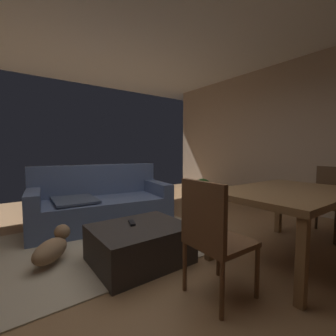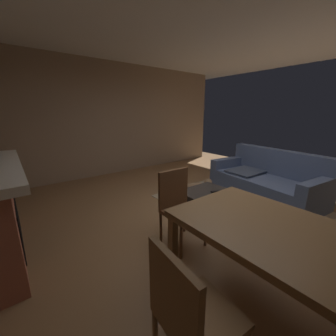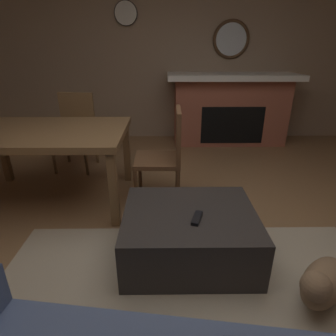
{
  "view_description": "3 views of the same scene",
  "coord_description": "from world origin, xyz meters",
  "px_view_note": "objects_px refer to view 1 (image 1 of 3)",
  "views": [
    {
      "loc": [
        -1.15,
        -2.01,
        1.15
      ],
      "look_at": [
        -0.0,
        -0.45,
        1.0
      ],
      "focal_mm": 24.45,
      "sensor_mm": 36.0,
      "label": 1
    },
    {
      "loc": [
        1.94,
        -2.4,
        1.62
      ],
      "look_at": [
        0.06,
        -0.94,
        0.98
      ],
      "focal_mm": 22.19,
      "sensor_mm": 36.0,
      "label": 2
    },
    {
      "loc": [
        0.16,
        1.71,
        1.45
      ],
      "look_at": [
        0.13,
        -0.42,
        0.52
      ],
      "focal_mm": 29.97,
      "sensor_mm": 36.0,
      "label": 3
    }
  ],
  "objects_px": {
    "tv_remote": "(132,223)",
    "potted_plant": "(203,190)",
    "dining_table": "(288,197)",
    "dining_chair_east": "(330,197)",
    "ottoman_coffee_table": "(140,243)",
    "dining_chair_west": "(212,233)",
    "small_dog": "(53,247)",
    "couch": "(101,204)"
  },
  "relations": [
    {
      "from": "tv_remote",
      "to": "potted_plant",
      "type": "relative_size",
      "value": 0.3
    },
    {
      "from": "dining_table",
      "to": "dining_chair_east",
      "type": "xyz_separation_m",
      "value": [
        1.15,
        -0.01,
        -0.14
      ]
    },
    {
      "from": "ottoman_coffee_table",
      "to": "dining_chair_west",
      "type": "relative_size",
      "value": 1.01
    },
    {
      "from": "potted_plant",
      "to": "small_dog",
      "type": "height_order",
      "value": "potted_plant"
    },
    {
      "from": "dining_chair_west",
      "to": "potted_plant",
      "type": "relative_size",
      "value": 1.74
    },
    {
      "from": "couch",
      "to": "ottoman_coffee_table",
      "type": "xyz_separation_m",
      "value": [
        -0.11,
        -1.42,
        -0.13
      ]
    },
    {
      "from": "dining_chair_east",
      "to": "dining_table",
      "type": "bearing_deg",
      "value": 179.69
    },
    {
      "from": "tv_remote",
      "to": "potted_plant",
      "type": "height_order",
      "value": "potted_plant"
    },
    {
      "from": "dining_chair_west",
      "to": "small_dog",
      "type": "relative_size",
      "value": 1.94
    },
    {
      "from": "ottoman_coffee_table",
      "to": "dining_chair_west",
      "type": "distance_m",
      "value": 0.94
    },
    {
      "from": "couch",
      "to": "dining_chair_west",
      "type": "bearing_deg",
      "value": -88.81
    },
    {
      "from": "couch",
      "to": "dining_chair_east",
      "type": "bearing_deg",
      "value": -44.29
    },
    {
      "from": "ottoman_coffee_table",
      "to": "potted_plant",
      "type": "height_order",
      "value": "potted_plant"
    },
    {
      "from": "couch",
      "to": "tv_remote",
      "type": "xyz_separation_m",
      "value": [
        -0.15,
        -1.33,
        0.07
      ]
    },
    {
      "from": "dining_chair_west",
      "to": "potted_plant",
      "type": "bearing_deg",
      "value": 46.25
    },
    {
      "from": "dining_chair_east",
      "to": "small_dog",
      "type": "xyz_separation_m",
      "value": [
        -3.2,
        1.33,
        -0.35
      ]
    },
    {
      "from": "dining_table",
      "to": "dining_chair_west",
      "type": "xyz_separation_m",
      "value": [
        -1.15,
        0.0,
        -0.14
      ]
    },
    {
      "from": "couch",
      "to": "potted_plant",
      "type": "height_order",
      "value": "couch"
    },
    {
      "from": "tv_remote",
      "to": "small_dog",
      "type": "relative_size",
      "value": 0.33
    },
    {
      "from": "couch",
      "to": "tv_remote",
      "type": "relative_size",
      "value": 13.22
    },
    {
      "from": "dining_table",
      "to": "small_dog",
      "type": "height_order",
      "value": "dining_table"
    },
    {
      "from": "couch",
      "to": "dining_chair_west",
      "type": "distance_m",
      "value": 2.29
    },
    {
      "from": "couch",
      "to": "small_dog",
      "type": "xyz_separation_m",
      "value": [
        -0.85,
        -0.97,
        -0.14
      ]
    },
    {
      "from": "dining_chair_west",
      "to": "tv_remote",
      "type": "bearing_deg",
      "value": 101.51
    },
    {
      "from": "tv_remote",
      "to": "dining_table",
      "type": "xyz_separation_m",
      "value": [
        1.34,
        -0.96,
        0.27
      ]
    },
    {
      "from": "dining_chair_west",
      "to": "couch",
      "type": "bearing_deg",
      "value": 91.19
    },
    {
      "from": "dining_table",
      "to": "dining_chair_west",
      "type": "bearing_deg",
      "value": 179.89
    },
    {
      "from": "dining_chair_east",
      "to": "potted_plant",
      "type": "bearing_deg",
      "value": 90.0
    },
    {
      "from": "dining_chair_west",
      "to": "small_dog",
      "type": "distance_m",
      "value": 1.63
    },
    {
      "from": "couch",
      "to": "dining_chair_west",
      "type": "xyz_separation_m",
      "value": [
        0.05,
        -2.28,
        0.21
      ]
    },
    {
      "from": "ottoman_coffee_table",
      "to": "couch",
      "type": "bearing_deg",
      "value": 85.64
    },
    {
      "from": "ottoman_coffee_table",
      "to": "potted_plant",
      "type": "xyz_separation_m",
      "value": [
        2.46,
        1.54,
        0.1
      ]
    },
    {
      "from": "couch",
      "to": "small_dog",
      "type": "bearing_deg",
      "value": -131.47
    },
    {
      "from": "small_dog",
      "to": "dining_chair_east",
      "type": "bearing_deg",
      "value": -22.49
    },
    {
      "from": "dining_chair_west",
      "to": "dining_chair_east",
      "type": "height_order",
      "value": "same"
    },
    {
      "from": "ottoman_coffee_table",
      "to": "dining_chair_west",
      "type": "xyz_separation_m",
      "value": [
        0.16,
        -0.86,
        0.34
      ]
    },
    {
      "from": "ottoman_coffee_table",
      "to": "dining_table",
      "type": "xyz_separation_m",
      "value": [
        1.31,
        -0.86,
        0.48
      ]
    },
    {
      "from": "ottoman_coffee_table",
      "to": "dining_chair_east",
      "type": "bearing_deg",
      "value": -19.46
    },
    {
      "from": "couch",
      "to": "small_dog",
      "type": "distance_m",
      "value": 1.3
    },
    {
      "from": "tv_remote",
      "to": "dining_chair_east",
      "type": "xyz_separation_m",
      "value": [
        2.5,
        -0.96,
        0.13
      ]
    },
    {
      "from": "ottoman_coffee_table",
      "to": "small_dog",
      "type": "xyz_separation_m",
      "value": [
        -0.74,
        0.46,
        -0.01
      ]
    },
    {
      "from": "dining_chair_west",
      "to": "ottoman_coffee_table",
      "type": "bearing_deg",
      "value": 100.28
    }
  ]
}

